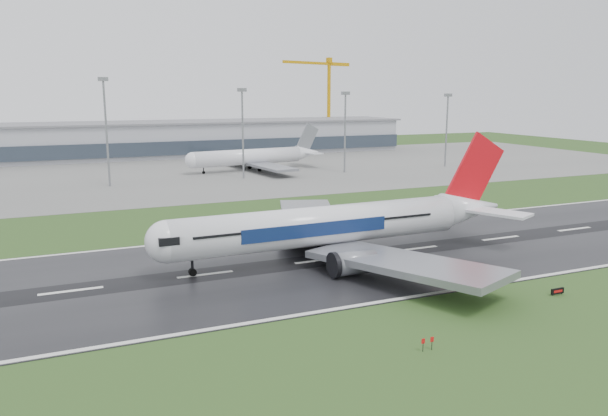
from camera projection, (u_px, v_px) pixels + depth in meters
name	position (u px, v px, depth m)	size (l,w,h in m)	color
ground	(319.00, 261.00, 100.27)	(520.00, 520.00, 0.00)	#264519
runway	(319.00, 261.00, 100.26)	(400.00, 45.00, 0.10)	black
apron	(177.00, 172.00, 212.95)	(400.00, 130.00, 0.08)	slate
terminal	(151.00, 140.00, 265.59)	(240.00, 36.00, 15.00)	#9799A2
main_airliner	(345.00, 200.00, 100.87)	(68.71, 65.44, 20.29)	white
parked_airliner	(253.00, 148.00, 216.61)	(56.11, 52.24, 16.45)	white
tower_crane	(329.00, 103.00, 313.72)	(47.85, 2.61, 47.00)	#CD8C07
runway_sign	(557.00, 292.00, 83.29)	(2.30, 0.26, 1.04)	black
floodmast_2	(107.00, 135.00, 177.32)	(0.64, 0.64, 32.15)	gray
floodmast_3	(243.00, 136.00, 194.43)	(0.64, 0.64, 29.06)	gray
floodmast_4	(345.00, 134.00, 209.43)	(0.64, 0.64, 27.97)	gray
floodmast_5	(446.00, 132.00, 226.76)	(0.64, 0.64, 27.26)	gray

